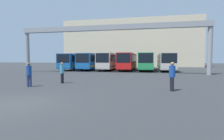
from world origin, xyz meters
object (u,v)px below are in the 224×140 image
Objects in this scene: bus_slot_0 at (75,61)px; pedestrian_mid_right at (62,72)px; pedestrian_mid_left at (172,76)px; bus_slot_1 at (93,61)px; bus_slot_4 at (146,61)px; pedestrian_near_right at (29,74)px; bus_slot_5 at (165,61)px; bus_slot_3 at (128,61)px; bus_slot_2 at (110,61)px.

bus_slot_0 is 5.85× the size of pedestrian_mid_right.
bus_slot_1 is at bearing -158.14° from pedestrian_mid_left.
bus_slot_0 is 0.93× the size of bus_slot_1.
bus_slot_4 reaches higher than pedestrian_near_right.
bus_slot_0 is 13.78m from bus_slot_4.
pedestrian_near_right is at bearing -74.47° from bus_slot_0.
bus_slot_4 reaches higher than bus_slot_5.
bus_slot_4 reaches higher than pedestrian_mid_left.
bus_slot_2 is at bearing -173.02° from bus_slot_3.
bus_slot_1 is 6.26× the size of pedestrian_near_right.
bus_slot_0 is at bearing -176.13° from bus_slot_3.
bus_slot_4 is at bearing -176.27° from bus_slot_5.
bus_slot_5 is at bearing 40.20° from pedestrian_near_right.
bus_slot_3 is 22.45m from pedestrian_near_right.
bus_slot_0 is 0.88× the size of bus_slot_3.
bus_slot_2 reaches higher than pedestrian_near_right.
bus_slot_2 is 5.89× the size of pedestrian_mid_left.
bus_slot_1 is 3.44m from bus_slot_2.
pedestrian_mid_right is at bearing -98.70° from bus_slot_3.
bus_slot_2 reaches higher than pedestrian_mid_right.
bus_slot_1 is 13.77m from bus_slot_5.
bus_slot_0 is 26.16m from pedestrian_mid_left.
pedestrian_mid_left is at bearing -53.07° from bus_slot_0.
bus_slot_5 is (17.18, 1.14, 0.01)m from bus_slot_0.
bus_slot_5 reaches higher than pedestrian_mid_right.
pedestrian_mid_left is (1.96, -21.81, -0.81)m from bus_slot_4.
bus_slot_1 is at bearing -177.13° from bus_slot_4.
bus_slot_1 is 6.31× the size of pedestrian_mid_right.
bus_slot_4 is 6.91× the size of pedestrian_mid_right.
bus_slot_0 is 17.22m from bus_slot_5.
pedestrian_mid_left is (8.84, -21.18, -0.83)m from bus_slot_2.
bus_slot_2 is 0.93× the size of bus_slot_3.
bus_slot_5 is (6.87, 0.44, -0.03)m from bus_slot_3.
bus_slot_5 is 7.11× the size of pedestrian_near_right.
bus_slot_5 is at bearing 3.78° from bus_slot_0.
bus_slot_0 is 0.82× the size of bus_slot_5.
bus_slot_1 is 0.95× the size of bus_slot_3.
bus_slot_1 is 6.03× the size of pedestrian_mid_left.
bus_slot_0 is 20.40m from pedestrian_mid_right.
pedestrian_near_right is (5.92, -21.30, -0.81)m from bus_slot_0.
bus_slot_3 is (6.87, 0.30, 0.02)m from bus_slot_1.
bus_slot_1 is 6.88m from bus_slot_3.
bus_slot_3 reaches higher than bus_slot_5.
bus_slot_0 is 22.12m from pedestrian_near_right.
bus_slot_4 reaches higher than bus_slot_0.
pedestrian_mid_right is (3.85, -19.43, -0.85)m from bus_slot_1.
bus_slot_3 is 6.61× the size of pedestrian_near_right.
pedestrian_near_right is at bearing -109.41° from bus_slot_4.
bus_slot_1 is at bearing 178.03° from bus_slot_2.
bus_slot_1 is 0.88× the size of bus_slot_5.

